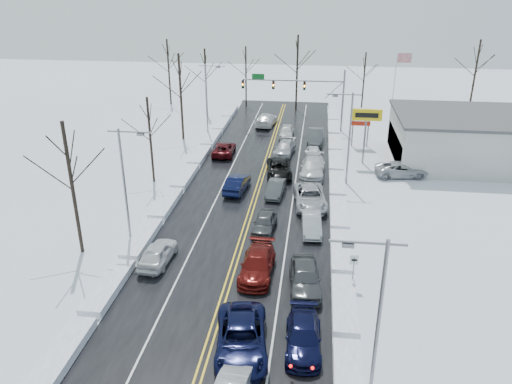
# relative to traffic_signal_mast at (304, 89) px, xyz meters

# --- Properties ---
(ground) EXTENTS (160.00, 160.00, 0.00)m
(ground) POSITION_rel_traffic_signal_mast_xyz_m (-3.45, -27.99, -5.48)
(ground) COLOR silver
(ground) RESTS_ON ground
(road_surface) EXTENTS (14.00, 84.00, 0.01)m
(road_surface) POSITION_rel_traffic_signal_mast_xyz_m (-3.45, -25.99, -5.47)
(road_surface) COLOR black
(road_surface) RESTS_ON ground
(snow_bank_left) EXTENTS (1.50, 72.00, 0.54)m
(snow_bank_left) POSITION_rel_traffic_signal_mast_xyz_m (-11.05, -25.99, -5.48)
(snow_bank_left) COLOR white
(snow_bank_left) RESTS_ON ground
(snow_bank_right) EXTENTS (1.50, 72.00, 0.54)m
(snow_bank_right) POSITION_rel_traffic_signal_mast_xyz_m (4.15, -25.99, -5.48)
(snow_bank_right) COLOR white
(snow_bank_right) RESTS_ON ground
(traffic_signal_mast) EXTENTS (13.28, 0.39, 8.00)m
(traffic_signal_mast) POSITION_rel_traffic_signal_mast_xyz_m (0.00, 0.00, 0.00)
(traffic_signal_mast) COLOR slate
(traffic_signal_mast) RESTS_ON ground
(tires_plus_sign) EXTENTS (3.20, 0.34, 6.00)m
(tires_plus_sign) POSITION_rel_traffic_signal_mast_xyz_m (7.05, -12.00, -0.49)
(tires_plus_sign) COLOR slate
(tires_plus_sign) RESTS_ON ground
(used_vehicles_sign) EXTENTS (2.20, 0.22, 4.65)m
(used_vehicles_sign) POSITION_rel_traffic_signal_mast_xyz_m (7.05, -5.99, -2.16)
(used_vehicles_sign) COLOR slate
(used_vehicles_sign) RESTS_ON ground
(speed_limit_sign) EXTENTS (0.55, 0.09, 2.35)m
(speed_limit_sign) POSITION_rel_traffic_signal_mast_xyz_m (4.75, -35.99, -3.84)
(speed_limit_sign) COLOR slate
(speed_limit_sign) RESTS_ON ground
(flagpole) EXTENTS (1.87, 1.20, 10.00)m
(flagpole) POSITION_rel_traffic_signal_mast_xyz_m (11.72, 2.01, 0.45)
(flagpole) COLOR silver
(flagpole) RESTS_ON ground
(dealership_building) EXTENTS (20.40, 12.40, 5.30)m
(dealership_building) POSITION_rel_traffic_signal_mast_xyz_m (20.53, -9.99, -2.82)
(dealership_building) COLOR #BABAB4
(dealership_building) RESTS_ON ground
(streetlight_se) EXTENTS (3.20, 0.25, 9.00)m
(streetlight_se) POSITION_rel_traffic_signal_mast_xyz_m (4.85, -45.99, -0.17)
(streetlight_se) COLOR slate
(streetlight_se) RESTS_ON ground
(streetlight_ne) EXTENTS (3.20, 0.25, 9.00)m
(streetlight_ne) POSITION_rel_traffic_signal_mast_xyz_m (4.85, -17.99, -0.17)
(streetlight_ne) COLOR slate
(streetlight_ne) RESTS_ON ground
(streetlight_sw) EXTENTS (3.20, 0.25, 9.00)m
(streetlight_sw) POSITION_rel_traffic_signal_mast_xyz_m (-11.74, -31.99, -0.17)
(streetlight_sw) COLOR slate
(streetlight_sw) RESTS_ON ground
(streetlight_nw) EXTENTS (3.20, 0.25, 9.00)m
(streetlight_nw) POSITION_rel_traffic_signal_mast_xyz_m (-11.74, -3.99, -0.17)
(streetlight_nw) COLOR slate
(streetlight_nw) RESTS_ON ground
(tree_left_b) EXTENTS (4.00, 4.00, 10.00)m
(tree_left_b) POSITION_rel_traffic_signal_mast_xyz_m (-14.95, -33.99, 1.51)
(tree_left_b) COLOR #2D231C
(tree_left_b) RESTS_ON ground
(tree_left_c) EXTENTS (3.40, 3.40, 8.50)m
(tree_left_c) POSITION_rel_traffic_signal_mast_xyz_m (-13.95, -19.99, 0.46)
(tree_left_c) COLOR #2D231C
(tree_left_c) RESTS_ON ground
(tree_left_d) EXTENTS (4.20, 4.20, 10.50)m
(tree_left_d) POSITION_rel_traffic_signal_mast_xyz_m (-14.65, -5.99, 1.86)
(tree_left_d) COLOR #2D231C
(tree_left_d) RESTS_ON ground
(tree_left_e) EXTENTS (3.80, 3.80, 9.50)m
(tree_left_e) POSITION_rel_traffic_signal_mast_xyz_m (-14.25, 6.01, 1.16)
(tree_left_e) COLOR #2D231C
(tree_left_e) RESTS_ON ground
(tree_far_a) EXTENTS (4.00, 4.00, 10.00)m
(tree_far_a) POSITION_rel_traffic_signal_mast_xyz_m (-21.45, 12.01, 1.51)
(tree_far_a) COLOR #2D231C
(tree_far_a) RESTS_ON ground
(tree_far_b) EXTENTS (3.60, 3.60, 9.00)m
(tree_far_b) POSITION_rel_traffic_signal_mast_xyz_m (-9.45, 13.01, 0.81)
(tree_far_b) COLOR #2D231C
(tree_far_b) RESTS_ON ground
(tree_far_c) EXTENTS (4.40, 4.40, 11.00)m
(tree_far_c) POSITION_rel_traffic_signal_mast_xyz_m (-1.45, 11.01, 2.21)
(tree_far_c) COLOR #2D231C
(tree_far_c) RESTS_ON ground
(tree_far_d) EXTENTS (3.40, 3.40, 8.50)m
(tree_far_d) POSITION_rel_traffic_signal_mast_xyz_m (8.55, 12.51, 0.46)
(tree_far_d) COLOR #2D231C
(tree_far_d) RESTS_ON ground
(tree_far_e) EXTENTS (4.20, 4.20, 10.50)m
(tree_far_e) POSITION_rel_traffic_signal_mast_xyz_m (24.55, 13.01, 1.86)
(tree_far_e) COLOR #2D231C
(tree_far_e) RESTS_ON ground
(queued_car_2) EXTENTS (3.56, 6.31, 1.66)m
(queued_car_2) POSITION_rel_traffic_signal_mast_xyz_m (-1.57, -43.05, -5.48)
(queued_car_2) COLOR black
(queued_car_2) RESTS_ON ground
(queued_car_3) EXTENTS (2.27, 5.36, 1.54)m
(queued_car_3) POSITION_rel_traffic_signal_mast_xyz_m (-1.65, -35.39, -5.48)
(queued_car_3) COLOR #540E0B
(queued_car_3) RESTS_ON ground
(queued_car_4) EXTENTS (1.98, 4.29, 1.42)m
(queued_car_4) POSITION_rel_traffic_signal_mast_xyz_m (-1.87, -28.92, -5.48)
(queued_car_4) COLOR #3F4144
(queued_car_4) RESTS_ON ground
(queued_car_5) EXTENTS (1.71, 4.16, 1.34)m
(queued_car_5) POSITION_rel_traffic_signal_mast_xyz_m (-1.62, -21.82, -5.48)
(queued_car_5) COLOR #434648
(queued_car_5) RESTS_ON ground
(queued_car_6) EXTENTS (3.10, 5.63, 1.49)m
(queued_car_6) POSITION_rel_traffic_signal_mast_xyz_m (-1.71, -16.76, -5.48)
(queued_car_6) COLOR black
(queued_car_6) RESTS_ON ground
(queued_car_7) EXTENTS (2.58, 5.12, 1.43)m
(queued_car_7) POSITION_rel_traffic_signal_mast_xyz_m (-1.64, -10.04, -5.48)
(queued_car_7) COLOR #A5A7AD
(queued_car_7) RESTS_ON ground
(queued_car_8) EXTENTS (1.78, 4.33, 1.47)m
(queued_car_8) POSITION_rel_traffic_signal_mast_xyz_m (-1.88, -3.42, -5.48)
(queued_car_8) COLOR silver
(queued_car_8) RESTS_ON ground
(queued_car_11) EXTENTS (2.13, 4.87, 1.39)m
(queued_car_11) POSITION_rel_traffic_signal_mast_xyz_m (1.76, -42.32, -5.48)
(queued_car_11) COLOR black
(queued_car_11) RESTS_ON ground
(queued_car_12) EXTENTS (2.42, 5.13, 1.70)m
(queued_car_12) POSITION_rel_traffic_signal_mast_xyz_m (1.64, -36.67, -5.48)
(queued_car_12) COLOR #404245
(queued_car_12) RESTS_ON ground
(queued_car_13) EXTENTS (1.79, 4.32, 1.39)m
(queued_car_13) POSITION_rel_traffic_signal_mast_xyz_m (1.88, -28.68, -5.48)
(queued_car_13) COLOR #B0B2B8
(queued_car_13) RESTS_ON ground
(queued_car_14) EXTENTS (3.38, 6.10, 1.62)m
(queued_car_14) POSITION_rel_traffic_signal_mast_xyz_m (1.63, -23.72, -5.48)
(queued_car_14) COLOR #AEB0B6
(queued_car_14) RESTS_ON ground
(queued_car_15) EXTENTS (2.61, 5.92, 1.69)m
(queued_car_15) POSITION_rel_traffic_signal_mast_xyz_m (1.70, -16.27, -5.48)
(queued_car_15) COLOR silver
(queued_car_15) RESTS_ON ground
(queued_car_16) EXTENTS (1.83, 4.12, 1.38)m
(queued_car_16) POSITION_rel_traffic_signal_mast_xyz_m (1.68, -11.60, -5.48)
(queued_car_16) COLOR silver
(queued_car_16) RESTS_ON ground
(queued_car_17) EXTENTS (1.99, 5.24, 1.71)m
(queued_car_17) POSITION_rel_traffic_signal_mast_xyz_m (1.80, -5.49, -5.48)
(queued_car_17) COLOR #46494B
(queued_car_17) RESTS_ON ground
(oncoming_car_0) EXTENTS (2.10, 4.82, 1.54)m
(oncoming_car_0) POSITION_rel_traffic_signal_mast_xyz_m (-5.33, -21.30, -5.48)
(oncoming_car_0) COLOR black
(oncoming_car_0) RESTS_ON ground
(oncoming_car_1) EXTENTS (2.46, 5.04, 1.38)m
(oncoming_car_1) POSITION_rel_traffic_signal_mast_xyz_m (-8.50, -11.11, -5.48)
(oncoming_car_1) COLOR #45090D
(oncoming_car_1) RESTS_ON ground
(oncoming_car_2) EXTENTS (2.96, 5.87, 1.63)m
(oncoming_car_2) POSITION_rel_traffic_signal_mast_xyz_m (-5.01, 1.64, -5.48)
(oncoming_car_2) COLOR silver
(oncoming_car_2) RESTS_ON ground
(oncoming_car_3) EXTENTS (2.06, 4.58, 1.53)m
(oncoming_car_3) POSITION_rel_traffic_signal_mast_xyz_m (-8.88, -34.75, -5.48)
(oncoming_car_3) COLOR silver
(oncoming_car_3) RESTS_ON ground
(parked_car_0) EXTENTS (5.62, 3.13, 1.48)m
(parked_car_0) POSITION_rel_traffic_signal_mast_xyz_m (10.71, -15.45, -5.48)
(parked_car_0) COLOR #AAADB3
(parked_car_0) RESTS_ON ground
(parked_car_1) EXTENTS (2.59, 5.85, 1.67)m
(parked_car_1) POSITION_rel_traffic_signal_mast_xyz_m (13.46, -12.86, -5.48)
(parked_car_1) COLOR #46494C
(parked_car_1) RESTS_ON ground
(parked_car_2) EXTENTS (2.23, 4.88, 1.62)m
(parked_car_2) POSITION_rel_traffic_signal_mast_xyz_m (11.69, -7.19, -5.48)
(parked_car_2) COLOR black
(parked_car_2) RESTS_ON ground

